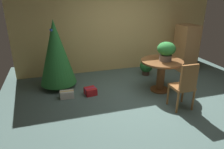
# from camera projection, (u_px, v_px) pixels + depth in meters

# --- Properties ---
(ground_plane) EXTENTS (6.60, 6.60, 0.00)m
(ground_plane) POSITION_uv_depth(u_px,v_px,m) (148.00, 100.00, 4.63)
(ground_plane) COLOR #4C6660
(back_wall_panel) EXTENTS (6.00, 0.10, 2.60)m
(back_wall_panel) POSITION_uv_depth(u_px,v_px,m) (118.00, 27.00, 6.10)
(back_wall_panel) COLOR tan
(back_wall_panel) RESTS_ON ground_plane
(round_dining_table) EXTENTS (0.99, 0.99, 0.78)m
(round_dining_table) POSITION_uv_depth(u_px,v_px,m) (161.00, 69.00, 4.91)
(round_dining_table) COLOR brown
(round_dining_table) RESTS_ON ground_plane
(flower_vase) EXTENTS (0.42, 0.42, 0.45)m
(flower_vase) POSITION_uv_depth(u_px,v_px,m) (166.00, 50.00, 4.71)
(flower_vase) COLOR #665B51
(flower_vase) RESTS_ON round_dining_table
(wooden_chair_near) EXTENTS (0.41, 0.40, 1.00)m
(wooden_chair_near) POSITION_uv_depth(u_px,v_px,m) (185.00, 85.00, 4.09)
(wooden_chair_near) COLOR brown
(wooden_chair_near) RESTS_ON ground_plane
(holiday_tree) EXTENTS (0.89, 0.89, 1.70)m
(holiday_tree) POSITION_uv_depth(u_px,v_px,m) (56.00, 53.00, 4.95)
(holiday_tree) COLOR brown
(holiday_tree) RESTS_ON ground_plane
(gift_box_cream) EXTENTS (0.32, 0.20, 0.17)m
(gift_box_cream) POSITION_uv_depth(u_px,v_px,m) (67.00, 94.00, 4.71)
(gift_box_cream) COLOR silver
(gift_box_cream) RESTS_ON ground_plane
(gift_box_red) EXTENTS (0.30, 0.29, 0.17)m
(gift_box_red) POSITION_uv_depth(u_px,v_px,m) (90.00, 91.00, 4.87)
(gift_box_red) COLOR red
(gift_box_red) RESTS_ON ground_plane
(wooden_cabinet) EXTENTS (0.53, 0.61, 1.38)m
(wooden_cabinet) POSITION_uv_depth(u_px,v_px,m) (186.00, 48.00, 6.25)
(wooden_cabinet) COLOR #B27F4C
(wooden_cabinet) RESTS_ON ground_plane
(potted_plant) EXTENTS (0.38, 0.38, 0.46)m
(potted_plant) POSITION_uv_depth(u_px,v_px,m) (146.00, 67.00, 5.98)
(potted_plant) COLOR #4C382D
(potted_plant) RESTS_ON ground_plane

